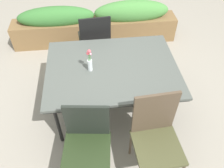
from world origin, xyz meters
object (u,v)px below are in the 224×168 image
(chair_far_side, at_px, (95,38))
(planter_box, at_px, (96,24))
(dining_table, at_px, (112,70))
(flower_vase, at_px, (90,61))
(chair_near_right, at_px, (156,134))
(chair_near_left, at_px, (87,142))

(chair_far_side, distance_m, planter_box, 0.77)
(dining_table, xyz_separation_m, flower_vase, (-0.26, -0.02, 0.18))
(dining_table, height_order, planter_box, planter_box)
(chair_near_right, bearing_deg, dining_table, -71.88)
(chair_near_left, distance_m, flower_vase, 0.92)
(chair_far_side, bearing_deg, planter_box, 81.50)
(chair_far_side, xyz_separation_m, chair_near_left, (-0.18, -1.76, -0.01))
(chair_near_right, bearing_deg, planter_box, -83.20)
(chair_far_side, distance_m, chair_near_right, 1.82)
(chair_far_side, bearing_deg, flower_vase, -100.79)
(chair_near_left, distance_m, planter_box, 2.52)
(chair_near_right, xyz_separation_m, planter_box, (-0.47, 2.48, -0.19))
(dining_table, height_order, chair_near_right, chair_near_right)
(chair_far_side, relative_size, flower_vase, 3.18)
(dining_table, height_order, flower_vase, flower_vase)
(chair_far_side, height_order, flower_vase, flower_vase)
(chair_near_left, height_order, chair_near_right, chair_near_right)
(flower_vase, bearing_deg, chair_near_right, -54.16)
(dining_table, height_order, chair_near_left, chair_near_left)
(chair_far_side, xyz_separation_m, planter_box, (0.05, 0.74, -0.20))
(dining_table, distance_m, chair_far_side, 0.90)
(flower_vase, relative_size, planter_box, 0.10)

